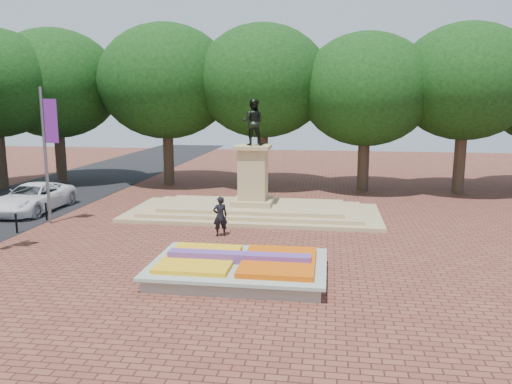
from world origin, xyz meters
TOP-DOWN VIEW (x-y plane):
  - ground at (0.00, 0.00)m, footprint 90.00×90.00m
  - flower_bed at (1.03, -2.00)m, footprint 6.30×4.30m
  - monument at (0.00, 8.00)m, footprint 14.00×6.00m
  - tree_row_back at (2.33, 18.00)m, footprint 44.80×8.80m
  - van at (-12.67, 6.94)m, footprint 2.68×5.79m
  - pedestrian at (-0.87, 3.38)m, footprint 0.82×0.70m

SIDE VIEW (x-z plane):
  - ground at x=0.00m, z-range 0.00..0.00m
  - flower_bed at x=1.03m, z-range -0.08..0.83m
  - van at x=-12.67m, z-range 0.00..1.61m
  - monument at x=0.00m, z-range -2.32..4.09m
  - pedestrian at x=-0.87m, z-range 0.00..1.91m
  - tree_row_back at x=2.33m, z-range 1.46..11.89m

